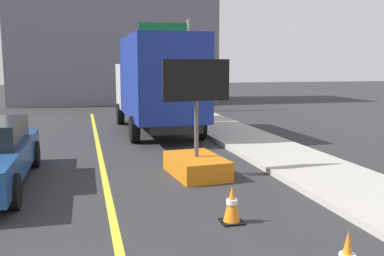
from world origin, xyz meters
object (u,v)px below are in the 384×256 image
Objects in this scene: box_truck at (157,83)px; traffic_cone_mid_lane at (232,205)px; arrow_board_trailer at (196,155)px; highway_guide_sign at (174,49)px.

box_truck is 9.84m from traffic_cone_mid_lane.
traffic_cone_mid_lane is (-0.42, -9.70, -1.60)m from box_truck.
highway_guide_sign is (2.38, 13.77, 2.94)m from arrow_board_trailer.
highway_guide_sign reaches higher than arrow_board_trailer.
highway_guide_sign is at bearing 80.18° from arrow_board_trailer.
traffic_cone_mid_lane is at bearing -92.47° from box_truck.
box_truck reaches higher than arrow_board_trailer.
arrow_board_trailer is 0.54× the size of highway_guide_sign.
arrow_board_trailer is at bearing -99.82° from highway_guide_sign.
highway_guide_sign is 8.02× the size of traffic_cone_mid_lane.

